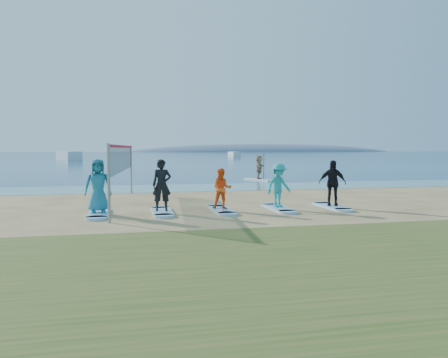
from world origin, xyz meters
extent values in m
plane|color=tan|center=(0.00, 0.00, 0.00)|extent=(600.00, 600.00, 0.00)
plane|color=teal|center=(0.00, 10.50, 0.01)|extent=(600.00, 600.00, 0.00)
plane|color=navy|center=(0.00, 160.00, 0.01)|extent=(600.00, 600.00, 0.00)
ellipsoid|color=slate|center=(95.00, 300.00, 0.00)|extent=(220.00, 56.00, 18.00)
cylinder|color=gray|center=(-5.44, -1.19, 1.25)|extent=(0.09, 0.09, 2.50)
cylinder|color=gray|center=(-4.72, 7.78, 1.25)|extent=(0.09, 0.09, 2.50)
cube|color=black|center=(-5.08, 3.29, 1.90)|extent=(0.75, 8.97, 1.00)
cube|color=red|center=(-5.08, 3.29, 2.42)|extent=(0.78, 8.98, 0.10)
cube|color=silver|center=(4.41, 15.17, 0.06)|extent=(1.67, 3.06, 0.12)
imported|color=tan|center=(4.41, 15.17, 0.98)|extent=(1.10, 1.67, 1.73)
cube|color=silver|center=(-16.76, 77.52, 0.00)|extent=(5.91, 8.72, 1.75)
cube|color=silver|center=(24.25, 105.24, 0.00)|extent=(2.19, 6.77, 1.45)
cube|color=#92BFE2|center=(-5.90, 0.58, 0.04)|extent=(0.70, 2.20, 0.09)
imported|color=teal|center=(-5.90, 0.58, 1.03)|extent=(0.96, 0.67, 1.89)
cube|color=#92BFE2|center=(-3.67, 0.58, 0.04)|extent=(0.70, 2.20, 0.09)
imported|color=black|center=(-3.67, 0.58, 1.02)|extent=(0.72, 0.50, 1.86)
cube|color=#92BFE2|center=(-1.45, 0.58, 0.04)|extent=(0.70, 2.20, 0.09)
imported|color=#FF601A|center=(-1.45, 0.58, 0.84)|extent=(0.84, 0.72, 1.51)
cube|color=#92BFE2|center=(0.78, 0.58, 0.04)|extent=(0.70, 2.20, 0.09)
imported|color=teal|center=(0.78, 0.58, 0.93)|extent=(1.23, 0.97, 1.68)
cube|color=#92BFE2|center=(3.00, 0.58, 0.04)|extent=(0.70, 2.20, 0.09)
imported|color=black|center=(3.00, 0.58, 0.98)|extent=(1.14, 0.81, 1.79)
camera|label=1|loc=(-4.80, -15.25, 2.33)|focal=35.00mm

